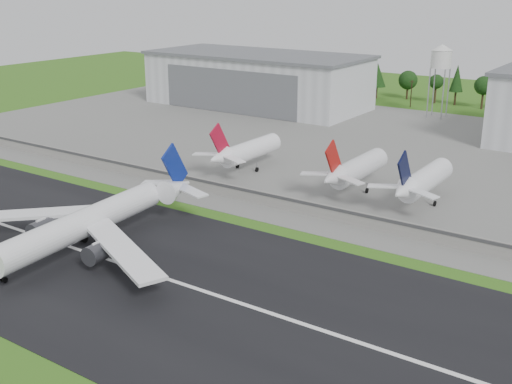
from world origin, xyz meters
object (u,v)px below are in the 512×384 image
Objects in this scene: ground_vehicle at (37,234)px; parked_jet_red_b at (353,170)px; parked_jet_red_a at (244,151)px; main_airliner at (81,231)px; parked_jet_navy at (421,182)px.

parked_jet_red_b is at bearing -26.28° from ground_vehicle.
parked_jet_red_b is at bearing 0.03° from parked_jet_red_a.
main_airliner reaches higher than ground_vehicle.
parked_jet_navy is at bearing -130.11° from main_airliner.
main_airliner is 67.34m from parked_jet_red_a.
main_airliner is 1.89× the size of parked_jet_red_a.
parked_jet_navy reaches higher than ground_vehicle.
parked_jet_red_b is (28.07, 67.00, 1.33)m from main_airliner.
ground_vehicle is 67.52m from parked_jet_red_a.
ground_vehicle is 0.16× the size of parked_jet_red_b.
parked_jet_navy is (53.20, 0.02, 0.12)m from parked_jet_red_a.
main_airliner reaches higher than parked_jet_navy.
ground_vehicle is 90.77m from parked_jet_navy.
main_airliner is 11.91× the size of ground_vehicle.
parked_jet_red_b reaches higher than parked_jet_red_a.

